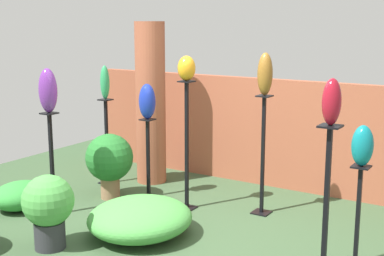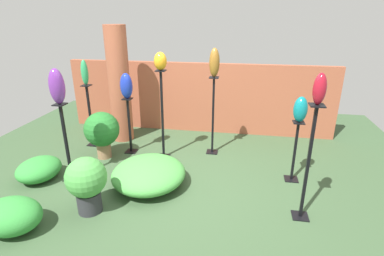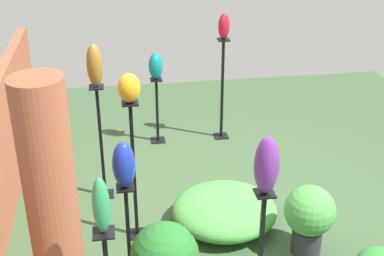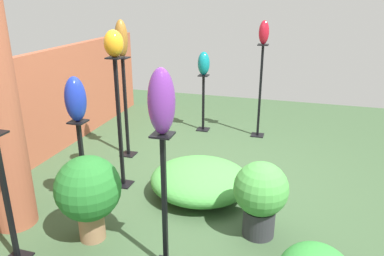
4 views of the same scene
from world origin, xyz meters
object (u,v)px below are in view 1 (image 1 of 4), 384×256
object	(u,v)px
pedestal_jade	(107,145)
potted_plant_front_left	(109,160)
pedestal_cobalt	(148,162)
pedestal_amber	(187,151)
art_vase_ruby	(332,102)
art_vase_teal	(362,146)
pedestal_ruby	(325,226)
art_vase_violet	(48,91)
pedestal_bronze	(263,160)
art_vase_bronze	(265,74)
potted_plant_mid_right	(48,206)
pedestal_teal	(358,220)
art_vase_jade	(105,82)
brick_pillar	(151,103)
art_vase_amber	(187,68)
art_vase_cobalt	(147,101)
pedestal_violet	(52,169)

from	to	relation	value
pedestal_jade	potted_plant_front_left	size ratio (longest dim) A/B	1.42
pedestal_cobalt	pedestal_amber	world-z (taller)	pedestal_amber
art_vase_ruby	art_vase_teal	bearing A→B (deg)	89.40
pedestal_ruby	art_vase_violet	bearing A→B (deg)	173.95
art_vase_ruby	art_vase_violet	size ratio (longest dim) A/B	0.70
pedestal_jade	pedestal_cobalt	size ratio (longest dim) A/B	1.16
art_vase_ruby	pedestal_bronze	bearing A→B (deg)	127.69
pedestal_jade	art_vase_bronze	size ratio (longest dim) A/B	2.46
pedestal_amber	potted_plant_mid_right	world-z (taller)	pedestal_amber
pedestal_bronze	pedestal_teal	distance (m)	1.53
pedestal_bronze	pedestal_teal	xyz separation A→B (m)	(1.31, -0.76, -0.22)
art_vase_jade	brick_pillar	bearing A→B (deg)	40.99
pedestal_bronze	art_vase_amber	xyz separation A→B (m)	(-0.83, -0.33, 1.04)
art_vase_teal	potted_plant_mid_right	size ratio (longest dim) A/B	0.50
potted_plant_mid_right	pedestal_cobalt	bearing A→B (deg)	93.79
pedestal_ruby	art_vase_jade	distance (m)	4.05
art_vase_bronze	art_vase_teal	bearing A→B (deg)	-30.15
art_vase_teal	art_vase_cobalt	bearing A→B (deg)	169.27
brick_pillar	art_vase_cobalt	distance (m)	0.71
brick_pillar	art_vase_jade	xyz separation A→B (m)	(-0.46, -0.40, 0.30)
pedestal_amber	art_vase_teal	bearing A→B (deg)	-11.32
pedestal_jade	pedestal_bronze	world-z (taller)	pedestal_bronze
art_vase_violet	potted_plant_mid_right	size ratio (longest dim) A/B	0.67
pedestal_cobalt	art_vase_amber	size ratio (longest dim) A/B	3.54
pedestal_amber	art_vase_jade	distance (m)	1.67
art_vase_cobalt	art_vase_teal	size ratio (longest dim) A/B	1.18
pedestal_cobalt	art_vase_bronze	distance (m)	1.91
pedestal_amber	pedestal_teal	bearing A→B (deg)	-11.32
pedestal_bronze	art_vase_amber	world-z (taller)	art_vase_amber
pedestal_jade	pedestal_bronze	size ratio (longest dim) A/B	0.85
art_vase_cobalt	art_vase_violet	bearing A→B (deg)	-116.87
pedestal_cobalt	art_vase_ruby	distance (m)	3.35
pedestal_jade	pedestal_violet	size ratio (longest dim) A/B	0.98
brick_pillar	pedestal_cobalt	world-z (taller)	brick_pillar
art_vase_cobalt	art_vase_jade	bearing A→B (deg)	167.90
art_vase_jade	art_vase_ruby	world-z (taller)	art_vase_ruby
art_vase_ruby	art_vase_violet	bearing A→B (deg)	173.95
brick_pillar	art_vase_bronze	world-z (taller)	brick_pillar
art_vase_bronze	pedestal_teal	bearing A→B (deg)	-30.15
art_vase_cobalt	art_vase_bronze	size ratio (longest dim) A/B	0.92
pedestal_teal	art_vase_bronze	bearing A→B (deg)	149.85
pedestal_teal	art_vase_ruby	size ratio (longest dim) A/B	2.71
pedestal_violet	art_vase_bronze	bearing A→B (deg)	33.15
pedestal_cobalt	art_vase_teal	distance (m)	2.92
pedestal_jade	art_vase_ruby	size ratio (longest dim) A/B	3.40
brick_pillar	art_vase_amber	world-z (taller)	brick_pillar
pedestal_jade	art_vase_jade	size ratio (longest dim) A/B	2.60
pedestal_ruby	art_vase_amber	world-z (taller)	art_vase_amber
pedestal_teal	potted_plant_mid_right	size ratio (longest dim) A/B	1.26
pedestal_teal	art_vase_amber	size ratio (longest dim) A/B	3.28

